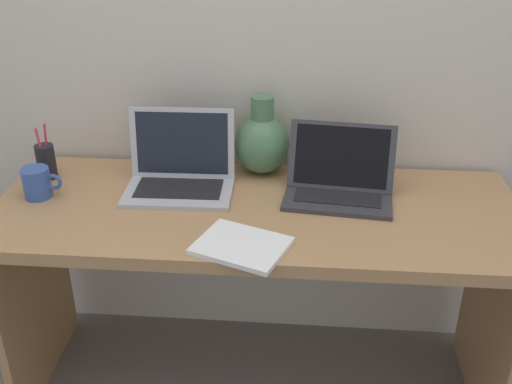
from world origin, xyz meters
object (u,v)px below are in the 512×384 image
at_px(green_vase, 262,142).
at_px(notebook_stack, 241,246).
at_px(pen_cup, 46,161).
at_px(laptop_left, 181,168).
at_px(coffee_mug, 37,183).
at_px(laptop_right, 340,178).

relative_size(green_vase, notebook_stack, 1.13).
relative_size(notebook_stack, pen_cup, 1.25).
bearing_deg(pen_cup, notebook_stack, -28.77).
relative_size(laptop_left, green_vase, 1.28).
xyz_separation_m(green_vase, coffee_mug, (-0.69, -0.24, -0.06)).
height_order(laptop_right, notebook_stack, laptop_right).
distance_m(laptop_right, coffee_mug, 0.95).
bearing_deg(laptop_right, laptop_left, 178.38).
height_order(laptop_right, green_vase, green_vase).
bearing_deg(notebook_stack, laptop_left, 123.44).
xyz_separation_m(green_vase, notebook_stack, (-0.02, -0.49, -0.10)).
height_order(notebook_stack, coffee_mug, coffee_mug).
distance_m(coffee_mug, pen_cup, 0.14).
xyz_separation_m(notebook_stack, coffee_mug, (-0.66, 0.24, 0.04)).
distance_m(laptop_right, notebook_stack, 0.44).
relative_size(laptop_left, laptop_right, 0.97).
distance_m(laptop_left, notebook_stack, 0.43).
xyz_separation_m(laptop_right, green_vase, (-0.26, 0.15, 0.05)).
bearing_deg(laptop_left, pen_cup, 176.70).
height_order(notebook_stack, pen_cup, pen_cup).
height_order(laptop_left, pen_cup, laptop_left).
xyz_separation_m(laptop_left, pen_cup, (-0.46, 0.03, -0.01)).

